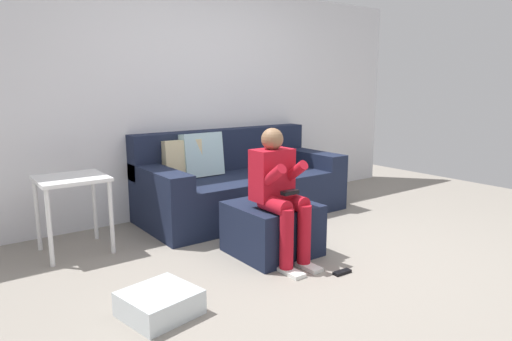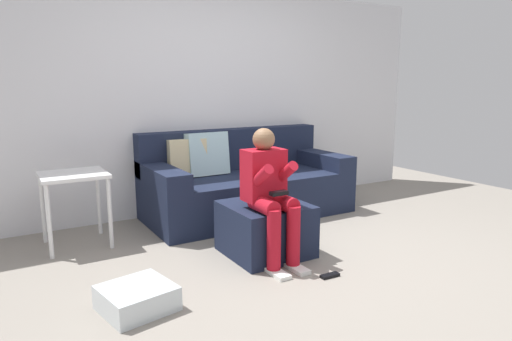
% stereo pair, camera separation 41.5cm
% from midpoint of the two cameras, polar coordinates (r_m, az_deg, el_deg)
% --- Properties ---
extents(ground_plane, '(7.70, 7.70, 0.00)m').
position_cam_midpoint_polar(ground_plane, '(3.66, 10.71, -11.70)').
color(ground_plane, gray).
extents(wall_back, '(5.92, 0.10, 2.43)m').
position_cam_midpoint_polar(wall_back, '(5.06, -4.08, 8.80)').
color(wall_back, silver).
rests_on(wall_back, ground_plane).
extents(couch_sectional, '(2.16, 0.98, 0.90)m').
position_cam_midpoint_polar(couch_sectional, '(4.88, 0.92, -1.74)').
color(couch_sectional, '#192138').
rests_on(couch_sectional, ground_plane).
extents(ottoman, '(0.64, 0.64, 0.43)m').
position_cam_midpoint_polar(ottoman, '(3.78, 4.37, -7.37)').
color(ottoman, '#192138').
rests_on(ottoman, ground_plane).
extents(person_seated, '(0.32, 0.56, 1.06)m').
position_cam_midpoint_polar(person_seated, '(3.50, 5.16, -2.43)').
color(person_seated, red).
rests_on(person_seated, ground_plane).
extents(storage_bin, '(0.48, 0.47, 0.15)m').
position_cam_midpoint_polar(storage_bin, '(2.98, -10.81, -15.57)').
color(storage_bin, silver).
rests_on(storage_bin, ground_plane).
extents(side_table, '(0.54, 0.50, 0.65)m').
position_cam_midpoint_polar(side_table, '(4.10, -19.32, -1.79)').
color(side_table, white).
rests_on(side_table, ground_plane).
extents(remote_near_ottoman, '(0.15, 0.06, 0.02)m').
position_cam_midpoint_polar(remote_near_ottoman, '(3.48, 12.77, -12.85)').
color(remote_near_ottoman, black).
rests_on(remote_near_ottoman, ground_plane).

